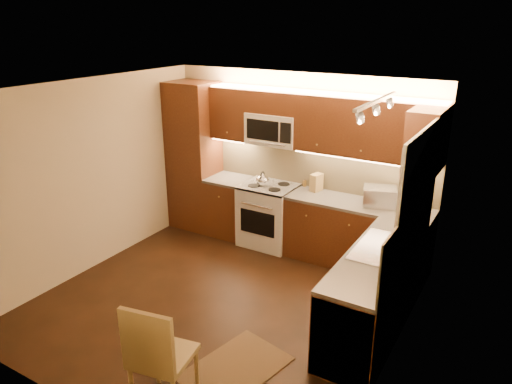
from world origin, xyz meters
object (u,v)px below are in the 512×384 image
Objects in this scene: stove at (269,215)px; soap_bottle at (412,239)px; kettle at (262,179)px; knife_block at (316,182)px; dining_chair at (163,353)px; sink at (383,242)px; microwave at (274,129)px; toaster_oven at (379,197)px.

soap_bottle is at bearing -22.06° from stove.
knife_block reaches higher than kettle.
dining_chair is (0.87, -3.19, -0.49)m from kettle.
sink is 1.87m from knife_block.
knife_block is at bearing 135.72° from sink.
stove is at bearing -151.31° from knife_block.
microwave reaches higher than kettle.
sink is at bearing 49.92° from dining_chair.
kettle is 1.67m from toaster_oven.
soap_bottle is at bearing -26.10° from kettle.
toaster_oven reaches higher than kettle.
knife_block is at bearing 81.76° from dining_chair.
toaster_oven is (1.66, 0.13, -0.00)m from kettle.
kettle is at bearing 94.73° from dining_chair.
stove is at bearing 163.61° from toaster_oven.
knife_block is (0.66, 0.18, 0.56)m from stove.
toaster_oven is (1.59, -0.07, -0.70)m from microwave.
soap_bottle is at bearing -75.24° from toaster_oven.
soap_bottle is at bearing -21.41° from knife_block.
stove is 1.21× the size of microwave.
soap_bottle is at bearing 47.80° from dining_chair.
soap_bottle reaches higher than stove.
soap_bottle reaches higher than dining_chair.
stove is at bearing 144.93° from soap_bottle.
kettle is at bearing 152.88° from sink.
knife_block is 3.47m from dining_chair.
microwave is at bearing 92.71° from dining_chair.
kettle is at bearing -139.08° from stove.
sink is at bearing -32.21° from microwave.
microwave is 2.48m from sink.
kettle is at bearing 146.94° from soap_bottle.
soap_bottle is (2.31, -0.84, -0.04)m from kettle.
sink is 0.32m from soap_bottle.
sink is 0.81× the size of dining_chair.
kettle is (-0.07, -0.06, 0.57)m from stove.
stove is 1.69m from toaster_oven.
sink is at bearing -29.36° from stove.
knife_block is 0.23× the size of dining_chair.
sink is at bearing -33.16° from kettle.
toaster_oven is 1.17m from soap_bottle.
toaster_oven is at bearing 108.91° from sink.
dining_chair is (-1.20, -2.12, -0.44)m from sink.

